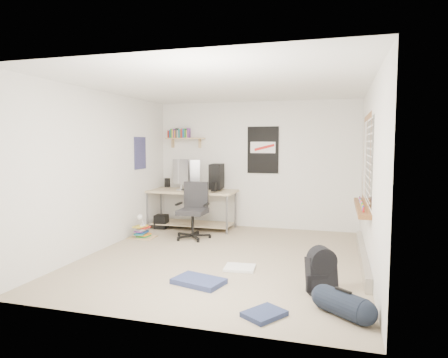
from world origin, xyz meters
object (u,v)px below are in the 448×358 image
(office_chair, at_px, (192,211))
(duffel_bag, at_px, (343,303))
(book_stack, at_px, (142,229))
(desk, at_px, (192,210))
(backpack, at_px, (321,275))

(office_chair, xyz_separation_m, duffel_bag, (2.54, -2.60, -0.35))
(office_chair, height_order, book_stack, office_chair)
(desk, relative_size, book_stack, 3.96)
(backpack, relative_size, duffel_bag, 0.85)
(backpack, xyz_separation_m, book_stack, (-3.19, 1.82, -0.05))
(office_chair, height_order, duffel_bag, office_chair)
(office_chair, bearing_deg, book_stack, -169.37)
(book_stack, bearing_deg, backpack, -29.65)
(office_chair, xyz_separation_m, backpack, (2.31, -2.02, -0.29))
(office_chair, bearing_deg, backpack, -43.52)
(office_chair, relative_size, duffel_bag, 2.04)
(backpack, bearing_deg, book_stack, 126.31)
(desk, bearing_deg, book_stack, -129.26)
(office_chair, xyz_separation_m, book_stack, (-0.88, -0.20, -0.34))
(desk, xyz_separation_m, book_stack, (-0.58, -0.98, -0.21))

